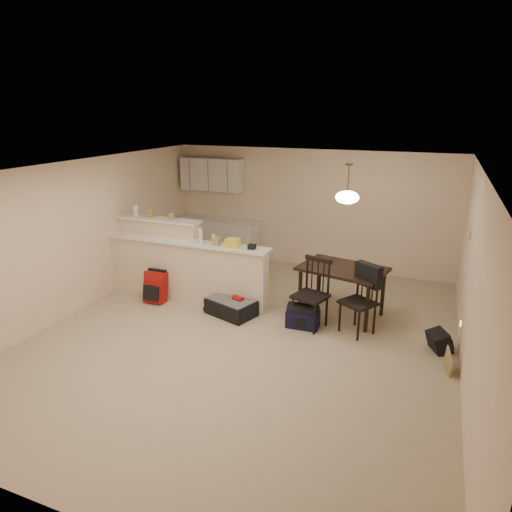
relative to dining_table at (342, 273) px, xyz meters
The scene contains 22 objects.
room 1.82m from the dining_table, 132.70° to the right, with size 7.00×7.02×2.50m.
breakfast_bar 2.96m from the dining_table, behind, with size 3.08×0.58×1.39m.
upper_cabinets 4.12m from the dining_table, 148.89° to the left, with size 1.40×0.34×0.70m, color white.
kitchen_counter 3.72m from the dining_table, 149.01° to the left, with size 1.80×0.60×0.90m, color white.
thermostat 1.98m from the dining_table, ahead, with size 0.02×0.12×0.12m, color beige.
jar 3.91m from the dining_table, behind, with size 0.10×0.10×0.20m, color silver.
cereal_box 3.61m from the dining_table, behind, with size 0.10×0.07×0.16m, color #A48C55.
small_box 3.16m from the dining_table, behind, with size 0.08×0.06×0.12m, color #A48C55.
bottle_a 2.46m from the dining_table, behind, with size 0.07×0.07×0.26m, color silver.
bottle_b 2.21m from the dining_table, 169.88° to the right, with size 0.06×0.06×0.18m, color silver.
bag_lump 1.87m from the dining_table, 167.94° to the right, with size 0.22×0.18×0.14m, color #A48C55.
pouch 1.54m from the dining_table, 165.17° to the right, with size 0.12×0.10×0.08m, color #A48C55.
extra_item_x 2.17m from the dining_table, 169.70° to the right, with size 0.13×0.10×0.13m, color #A48C55.
dining_table is the anchor object (origin of this frame).
pendant_lamp 1.26m from the dining_table, ahead, with size 0.36×0.36×0.62m.
dining_chair_near 0.74m from the dining_table, 120.41° to the right, with size 0.48×0.46×1.10m, color black, non-canonical shape.
dining_chair_far 0.69m from the dining_table, 56.41° to the right, with size 0.46×0.44×1.06m, color black, non-canonical shape.
suitcase 1.91m from the dining_table, 158.37° to the right, with size 0.78×0.51×0.26m, color black.
red_backpack 3.26m from the dining_table, 168.03° to the right, with size 0.37×0.23×0.55m, color #AC1513.
navy_duffel 1.00m from the dining_table, 124.04° to the right, with size 0.50×0.27×0.27m, color #111136.
black_daypack 1.79m from the dining_table, 23.41° to the right, with size 0.33×0.23×0.29m, color black.
cardboard_sheet 2.14m from the dining_table, 35.56° to the right, with size 0.36×0.02×0.27m, color #A48C55.
Camera 1 is at (2.46, -5.69, 3.29)m, focal length 32.00 mm.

